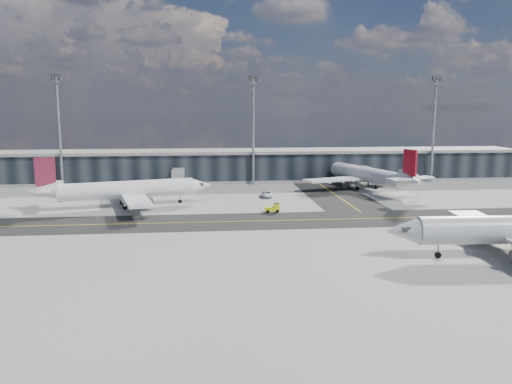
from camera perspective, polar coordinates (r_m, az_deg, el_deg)
ground at (r=88.22m, az=2.60°, el=-3.86°), size 300.00×300.00×0.00m
taxiway_lanes at (r=99.17m, az=3.96°, el=-2.36°), size 180.00×63.00×0.03m
terminal_concourse at (r=141.34m, az=-0.55°, el=2.94°), size 152.00×19.80×8.80m
floodlight_masts at (r=133.56m, az=-0.31°, el=7.50°), size 102.50×0.70×28.90m
airliner_af at (r=107.48m, az=-14.78°, el=0.23°), size 36.46×31.36×10.92m
airliner_redtail at (r=129.12m, az=12.50°, el=1.92°), size 32.42×37.57×11.40m
baggage_tug at (r=99.03m, az=2.02°, el=-1.83°), size 2.89×1.54×1.79m
service_van at (r=116.03m, az=1.25°, el=-0.22°), size 2.88×5.43×1.45m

